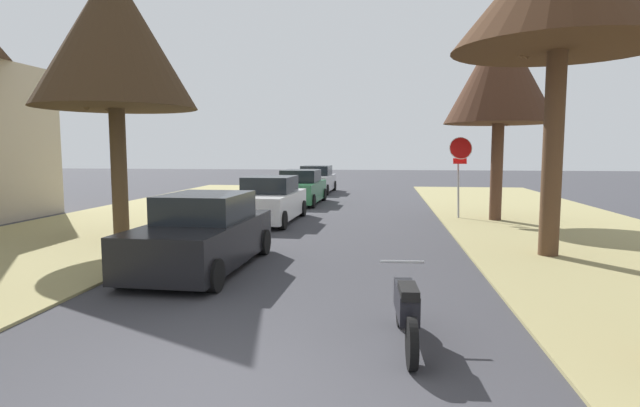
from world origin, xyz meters
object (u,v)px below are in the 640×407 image
at_px(stop_sign_far, 460,160).
at_px(parked_motorcycle, 406,309).
at_px(street_tree_right_mid_b, 500,73).
at_px(parked_sedan_white, 269,201).
at_px(parked_sedan_silver, 316,180).
at_px(street_tree_left_mid_a, 114,38).
at_px(parked_sedan_black, 203,235).
at_px(parked_sedan_green, 300,188).

distance_m(stop_sign_far, parked_motorcycle, 12.79).
xyz_separation_m(street_tree_right_mid_b, parked_motorcycle, (-3.60, -12.02, -4.63)).
bearing_deg(parked_sedan_white, parked_sedan_silver, 90.00).
xyz_separation_m(street_tree_left_mid_a, parked_motorcycle, (7.53, -6.83, -4.99)).
height_order(stop_sign_far, street_tree_right_mid_b, street_tree_right_mid_b).
distance_m(stop_sign_far, street_tree_left_mid_a, 11.89).
distance_m(parked_sedan_black, parked_sedan_white, 7.13).
relative_size(parked_sedan_black, parked_sedan_green, 1.00).
height_order(parked_sedan_white, parked_sedan_silver, same).
bearing_deg(parked_sedan_silver, parked_motorcycle, -79.64).
relative_size(parked_sedan_black, parked_sedan_white, 1.00).
bearing_deg(stop_sign_far, parked_sedan_green, 145.63).
bearing_deg(parked_sedan_black, parked_sedan_silver, 90.59).
distance_m(stop_sign_far, parked_sedan_green, 8.07).
distance_m(parked_sedan_green, parked_motorcycle, 17.44).
bearing_deg(street_tree_right_mid_b, stop_sign_far, 160.39).
height_order(parked_sedan_black, parked_sedan_white, same).
height_order(stop_sign_far, parked_sedan_black, stop_sign_far).
bearing_deg(parked_sedan_black, street_tree_left_mid_a, 138.82).
xyz_separation_m(street_tree_left_mid_a, parked_sedan_silver, (3.27, 16.44, -4.75)).
distance_m(street_tree_right_mid_b, parked_sedan_green, 10.17).
distance_m(street_tree_left_mid_a, parked_sedan_silver, 17.42).
bearing_deg(parked_sedan_black, parked_motorcycle, -43.06).
height_order(parked_sedan_silver, parked_motorcycle, parked_sedan_silver).
distance_m(stop_sign_far, parked_sedan_black, 10.90).
height_order(parked_sedan_black, parked_motorcycle, parked_sedan_black).
distance_m(stop_sign_far, street_tree_right_mid_b, 3.22).
height_order(street_tree_right_mid_b, parked_motorcycle, street_tree_right_mid_b).
bearing_deg(parked_sedan_black, stop_sign_far, 53.30).
relative_size(street_tree_right_mid_b, parked_motorcycle, 3.34).
distance_m(street_tree_right_mid_b, street_tree_left_mid_a, 12.29).
bearing_deg(street_tree_left_mid_a, street_tree_right_mid_b, 25.02).
bearing_deg(parked_motorcycle, street_tree_right_mid_b, 73.33).
bearing_deg(parked_sedan_white, street_tree_right_mid_b, 8.05).
distance_m(street_tree_right_mid_b, parked_motorcycle, 13.37).
height_order(street_tree_right_mid_b, parked_sedan_black, street_tree_right_mid_b).
height_order(parked_sedan_white, parked_sedan_green, same).
relative_size(parked_sedan_white, parked_motorcycle, 2.17).
bearing_deg(street_tree_right_mid_b, parked_sedan_white, -171.95).
bearing_deg(parked_sedan_green, street_tree_right_mid_b, -32.35).
xyz_separation_m(street_tree_left_mid_a, parked_sedan_black, (3.48, -3.04, -4.75)).
height_order(street_tree_left_mid_a, parked_motorcycle, street_tree_left_mid_a).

